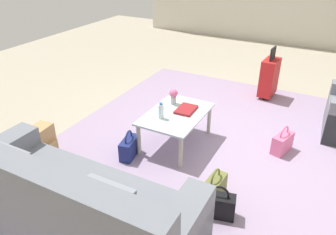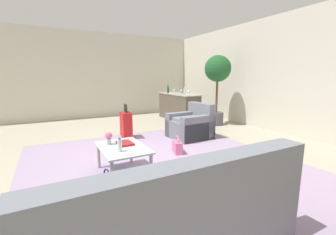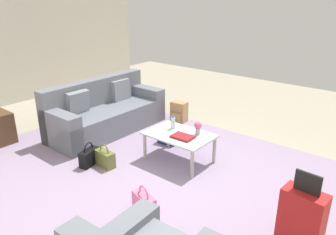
{
  "view_description": "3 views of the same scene",
  "coord_description": "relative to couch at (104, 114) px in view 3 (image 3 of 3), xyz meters",
  "views": [
    {
      "loc": [
        3.61,
        1.09,
        2.33
      ],
      "look_at": [
        0.85,
        -0.37,
        0.63
      ],
      "focal_mm": 35.0,
      "sensor_mm": 36.0,
      "label": 1
    },
    {
      "loc": [
        3.62,
        -1.45,
        1.49
      ],
      "look_at": [
        0.01,
        0.5,
        0.75
      ],
      "focal_mm": 24.0,
      "sensor_mm": 36.0,
      "label": 2
    },
    {
      "loc": [
        -2.24,
        2.98,
        2.35
      ],
      "look_at": [
        -0.14,
        0.42,
        1.1
      ],
      "focal_mm": 35.0,
      "sensor_mm": 36.0,
      "label": 3
    }
  ],
  "objects": [
    {
      "name": "handbag_navy",
      "position": [
        -1.27,
        -0.27,
        -0.19
      ],
      "size": [
        0.34,
        0.2,
        0.36
      ],
      "color": "navy",
      "rests_on": "ground"
    },
    {
      "name": "handbag_pink",
      "position": [
        -2.25,
        1.34,
        -0.19
      ],
      "size": [
        0.35,
        0.22,
        0.36
      ],
      "color": "pink",
      "rests_on": "ground"
    },
    {
      "name": "handbag_olive",
      "position": [
        -1.06,
        0.91,
        -0.19
      ],
      "size": [
        0.33,
        0.16,
        0.36
      ],
      "color": "olive",
      "rests_on": "ground"
    },
    {
      "name": "couch",
      "position": [
        0.0,
        0.0,
        0.0
      ],
      "size": [
        0.87,
        2.19,
        0.92
      ],
      "color": "slate",
      "rests_on": "ground"
    },
    {
      "name": "area_rug",
      "position": [
        -1.59,
        0.8,
        -0.31
      ],
      "size": [
        5.2,
        4.4,
        0.01
      ],
      "primitive_type": "cube",
      "color": "#9984A3",
      "rests_on": "ground"
    },
    {
      "name": "handbag_black",
      "position": [
        -0.85,
        1.02,
        -0.19
      ],
      "size": [
        0.21,
        0.34,
        0.36
      ],
      "color": "black",
      "rests_on": "ground"
    },
    {
      "name": "coffee_table",
      "position": [
        -1.79,
        0.1,
        0.07
      ],
      "size": [
        0.97,
        0.66,
        0.44
      ],
      "color": "silver",
      "rests_on": "ground"
    },
    {
      "name": "suitcase_red",
      "position": [
        -3.79,
        0.8,
        0.04
      ],
      "size": [
        0.41,
        0.25,
        0.85
      ],
      "color": "red",
      "rests_on": "ground"
    },
    {
      "name": "water_bottle",
      "position": [
        -1.59,
        -0.0,
        0.22
      ],
      "size": [
        0.06,
        0.06,
        0.2
      ],
      "color": "silver",
      "rests_on": "coffee_table"
    },
    {
      "name": "coffee_table_book",
      "position": [
        -1.91,
        0.18,
        0.14
      ],
      "size": [
        0.31,
        0.22,
        0.03
      ],
      "primitive_type": "cube",
      "rotation": [
        0.0,
        0.0,
        0.03
      ],
      "color": "maroon",
      "rests_on": "coffee_table"
    },
    {
      "name": "ground_plane",
      "position": [
        -2.19,
        0.6,
        -0.32
      ],
      "size": [
        12.0,
        12.0,
        0.0
      ],
      "primitive_type": "plane",
      "color": "#A89E89"
    },
    {
      "name": "backpack_tan",
      "position": [
        -0.79,
        -1.19,
        -0.12
      ],
      "size": [
        0.32,
        0.28,
        0.4
      ],
      "color": "tan",
      "rests_on": "ground"
    },
    {
      "name": "flower_vase",
      "position": [
        -2.01,
        -0.05,
        0.25
      ],
      "size": [
        0.11,
        0.11,
        0.21
      ],
      "color": "#B2B7BC",
      "rests_on": "coffee_table"
    }
  ]
}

